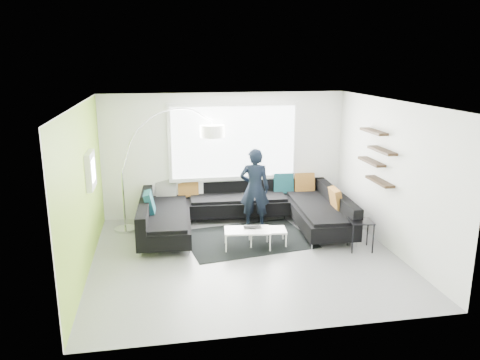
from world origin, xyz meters
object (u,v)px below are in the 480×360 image
coffee_table (257,237)px  laptop (253,228)px  person (255,189)px  side_table (360,235)px  arc_lamp (122,172)px  sectional_sofa (243,212)px

coffee_table → laptop: size_ratio=3.16×
coffee_table → person: bearing=88.1°
side_table → laptop: size_ratio=1.64×
arc_lamp → person: arc_lamp is taller
person → laptop: bearing=89.8°
sectional_sofa → side_table: bearing=-32.6°
side_table → laptop: (-1.98, 0.49, 0.09)m
sectional_sofa → arc_lamp: size_ratio=1.72×
person → side_table: bearing=151.6°
person → coffee_table: bearing=94.9°
arc_lamp → laptop: size_ratio=7.11×
sectional_sofa → person: size_ratio=2.51×
side_table → laptop: 2.04m
coffee_table → side_table: (1.88, -0.51, 0.11)m
sectional_sofa → arc_lamp: bearing=173.1°
side_table → laptop: side_table is taller
arc_lamp → side_table: size_ratio=4.35×
laptop → sectional_sofa: bearing=95.6°
coffee_table → person: (0.16, 1.03, 0.68)m
sectional_sofa → side_table: 2.45m
coffee_table → laptop: (-0.10, -0.02, 0.20)m
arc_lamp → person: bearing=-20.3°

